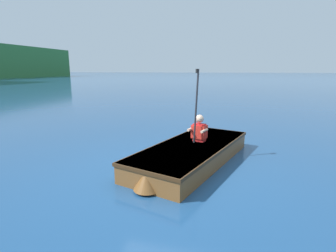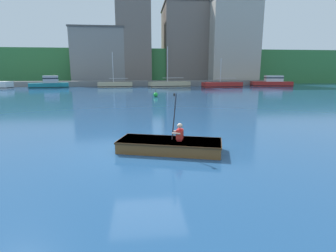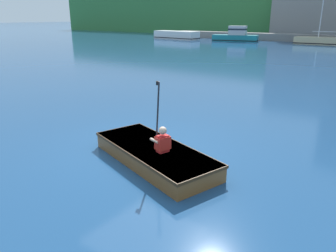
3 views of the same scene
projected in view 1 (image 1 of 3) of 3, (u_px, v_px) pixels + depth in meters
name	position (u px, v px, depth m)	size (l,w,h in m)	color
ground_plane	(161.00, 173.00, 4.72)	(300.00, 300.00, 0.00)	navy
rowboat_foreground	(191.00, 153.00, 5.20)	(3.45, 2.12, 0.36)	brown
person_paddler	(199.00, 129.00, 5.40)	(0.40, 0.42, 1.47)	red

